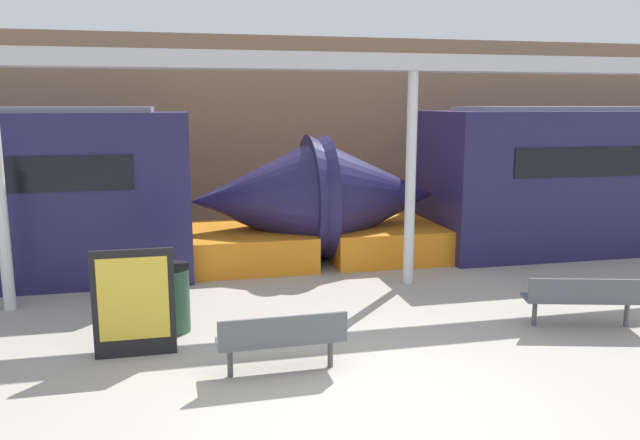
# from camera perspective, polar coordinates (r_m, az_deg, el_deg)

# --- Properties ---
(ground_plane) EXTENTS (60.00, 60.00, 0.00)m
(ground_plane) POSITION_cam_1_polar(r_m,az_deg,el_deg) (7.12, 3.38, -16.58)
(ground_plane) COLOR #A8A093
(station_wall) EXTENTS (56.00, 0.20, 5.00)m
(station_wall) POSITION_cam_1_polar(r_m,az_deg,el_deg) (16.67, -6.62, 7.90)
(station_wall) COLOR #937051
(station_wall) RESTS_ON ground_plane
(bench_near) EXTENTS (1.57, 0.47, 0.78)m
(bench_near) POSITION_cam_1_polar(r_m,az_deg,el_deg) (7.67, -3.49, -10.65)
(bench_near) COLOR #4C4F54
(bench_near) RESTS_ON ground_plane
(bench_far) EXTENTS (1.74, 0.86, 0.78)m
(bench_far) POSITION_cam_1_polar(r_m,az_deg,el_deg) (9.96, 22.98, -6.47)
(bench_far) COLOR #4C4F54
(bench_far) RESTS_ON ground_plane
(trash_bin) EXTENTS (0.53, 0.53, 0.99)m
(trash_bin) POSITION_cam_1_polar(r_m,az_deg,el_deg) (9.29, -13.37, -6.95)
(trash_bin) COLOR #2D5138
(trash_bin) RESTS_ON ground_plane
(poster_board) EXTENTS (1.04, 0.07, 1.43)m
(poster_board) POSITION_cam_1_polar(r_m,az_deg,el_deg) (8.45, -16.65, -7.28)
(poster_board) COLOR black
(poster_board) RESTS_ON ground_plane
(support_column_near) EXTENTS (0.18, 0.18, 3.81)m
(support_column_near) POSITION_cam_1_polar(r_m,az_deg,el_deg) (11.28, 8.27, 3.60)
(support_column_near) COLOR silver
(support_column_near) RESTS_ON ground_plane
(canopy_beam) EXTENTS (28.00, 0.60, 0.28)m
(canopy_beam) POSITION_cam_1_polar(r_m,az_deg,el_deg) (11.23, 8.56, 14.01)
(canopy_beam) COLOR #B7B7BC
(canopy_beam) RESTS_ON support_column_near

